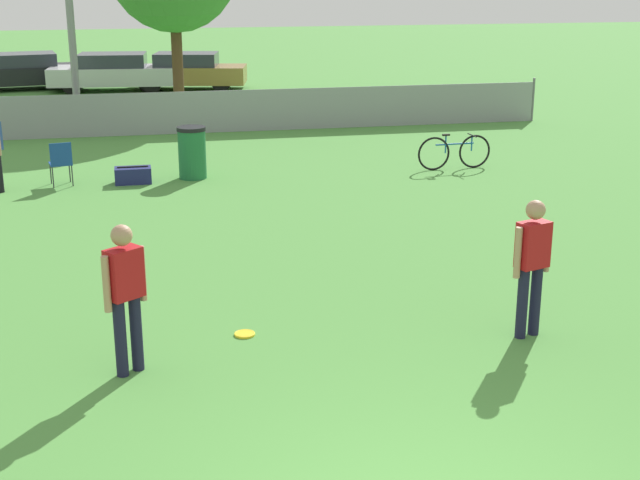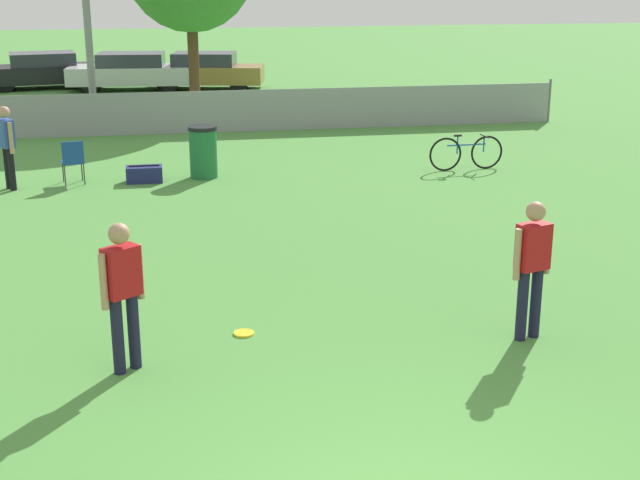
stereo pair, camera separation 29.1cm
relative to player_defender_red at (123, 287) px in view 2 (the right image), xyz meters
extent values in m
cube|color=gray|center=(2.18, 14.44, -0.42)|extent=(18.28, 0.03, 1.10)
cylinder|color=slate|center=(11.32, 14.44, -0.36)|extent=(0.07, 0.07, 1.21)
cylinder|color=#4C331E|center=(1.56, 17.78, 0.45)|extent=(0.32, 0.32, 2.83)
cylinder|color=#191933|center=(-0.08, -0.06, -0.53)|extent=(0.13, 0.13, 0.87)
cylinder|color=#191933|center=(0.08, 0.06, -0.53)|extent=(0.13, 0.13, 0.87)
cube|color=#B21419|center=(0.00, 0.00, 0.17)|extent=(0.43, 0.40, 0.55)
sphere|color=tan|center=(0.00, 0.00, 0.59)|extent=(0.23, 0.23, 0.23)
cylinder|color=tan|center=(-0.18, -0.13, 0.11)|extent=(0.08, 0.08, 0.61)
cylinder|color=tan|center=(0.18, 0.13, 0.11)|extent=(0.08, 0.08, 0.61)
cylinder|color=#191933|center=(4.54, 0.02, -0.53)|extent=(0.13, 0.13, 0.87)
cylinder|color=#191933|center=(4.74, 0.08, -0.53)|extent=(0.13, 0.13, 0.87)
cube|color=#B21419|center=(4.64, 0.05, 0.17)|extent=(0.43, 0.33, 0.55)
sphere|color=tan|center=(4.64, 0.05, 0.59)|extent=(0.23, 0.23, 0.23)
cylinder|color=tan|center=(4.42, -0.02, 0.11)|extent=(0.08, 0.08, 0.61)
cylinder|color=tan|center=(4.86, 0.12, 0.11)|extent=(0.08, 0.08, 0.61)
cylinder|color=black|center=(-2.42, 8.74, -0.55)|extent=(0.13, 0.13, 0.84)
cylinder|color=black|center=(-2.52, 8.91, -0.55)|extent=(0.13, 0.13, 0.84)
cube|color=#2D4C9E|center=(-2.47, 8.82, 0.15)|extent=(0.37, 0.42, 0.55)
sphere|color=tan|center=(-2.47, 8.82, 0.56)|extent=(0.23, 0.23, 0.23)
cylinder|color=tan|center=(-2.36, 8.63, 0.09)|extent=(0.08, 0.08, 0.61)
cylinder|color=tan|center=(-2.58, 9.01, 0.09)|extent=(0.08, 0.08, 0.61)
cylinder|color=yellow|center=(1.34, 0.76, -0.95)|extent=(0.25, 0.25, 0.03)
torus|color=yellow|center=(1.34, 0.76, -0.95)|extent=(0.25, 0.25, 0.03)
cylinder|color=#333338|center=(-1.15, 9.35, -0.76)|extent=(0.02, 0.02, 0.42)
cylinder|color=#333338|center=(-1.51, 9.28, -0.76)|extent=(0.02, 0.02, 0.42)
cylinder|color=#333338|center=(-1.08, 8.98, -0.76)|extent=(0.02, 0.02, 0.42)
cylinder|color=#333338|center=(-1.44, 8.91, -0.76)|extent=(0.02, 0.02, 0.42)
cube|color=navy|center=(-1.30, 9.13, -0.53)|extent=(0.50, 0.50, 0.03)
cube|color=navy|center=(-1.26, 8.93, -0.29)|extent=(0.42, 0.10, 0.44)
torus|color=black|center=(6.47, 8.87, -0.60)|extent=(0.73, 0.09, 0.73)
torus|color=black|center=(7.42, 8.92, -0.60)|extent=(0.73, 0.09, 0.73)
cylinder|color=#195999|center=(6.95, 8.89, -0.41)|extent=(0.88, 0.09, 0.04)
cylinder|color=#195999|center=(6.74, 8.88, -0.41)|extent=(0.03, 0.03, 0.38)
cylinder|color=#195999|center=(7.35, 8.92, -0.41)|extent=(0.03, 0.03, 0.34)
cube|color=black|center=(6.74, 8.88, -0.21)|extent=(0.16, 0.07, 0.04)
cylinder|color=black|center=(7.35, 8.92, -0.24)|extent=(0.05, 0.44, 0.03)
cylinder|color=#1E6638|center=(1.34, 9.19, -0.47)|extent=(0.57, 0.57, 1.00)
cylinder|color=black|center=(1.34, 9.19, 0.07)|extent=(0.60, 0.60, 0.08)
cube|color=navy|center=(0.12, 8.99, -0.80)|extent=(0.73, 0.40, 0.33)
cube|color=black|center=(0.12, 8.99, -0.63)|extent=(0.62, 0.04, 0.02)
cylinder|color=black|center=(-2.36, 25.54, -0.65)|extent=(0.65, 0.28, 0.63)
cylinder|color=black|center=(-2.10, 24.01, -0.65)|extent=(0.65, 0.28, 0.63)
cylinder|color=black|center=(-4.99, 25.09, -0.65)|extent=(0.65, 0.28, 0.63)
cylinder|color=black|center=(-4.73, 23.57, -0.65)|extent=(0.65, 0.28, 0.63)
cube|color=black|center=(-3.55, 24.55, -0.46)|extent=(4.54, 2.46, 0.61)
cube|color=#2D333D|center=(-3.55, 24.55, 0.07)|extent=(2.46, 1.90, 0.45)
cylinder|color=black|center=(1.02, 24.13, -0.63)|extent=(0.68, 0.24, 0.67)
cylinder|color=black|center=(0.87, 22.58, -0.63)|extent=(0.68, 0.24, 0.67)
cylinder|color=black|center=(-1.68, 24.39, -0.63)|extent=(0.68, 0.24, 0.67)
cylinder|color=black|center=(-1.83, 22.84, -0.63)|extent=(0.68, 0.24, 0.67)
cube|color=#B7B7BC|center=(-0.41, 23.48, -0.43)|extent=(4.54, 2.19, 0.61)
cube|color=#2D333D|center=(-0.41, 23.48, 0.10)|extent=(2.42, 1.78, 0.46)
cylinder|color=black|center=(3.56, 23.71, -0.64)|extent=(0.68, 0.31, 0.66)
cylinder|color=black|center=(3.27, 22.30, -0.64)|extent=(0.68, 0.31, 0.66)
cylinder|color=black|center=(1.04, 24.24, -0.64)|extent=(0.68, 0.31, 0.66)
cylinder|color=black|center=(0.74, 22.83, -0.64)|extent=(0.68, 0.31, 0.66)
cube|color=olive|center=(2.15, 23.27, -0.44)|extent=(4.41, 2.48, 0.61)
cube|color=#2D333D|center=(2.15, 23.27, 0.09)|extent=(2.42, 1.87, 0.46)
camera|label=1|loc=(0.20, -9.06, 3.26)|focal=50.00mm
camera|label=2|loc=(0.48, -9.12, 3.26)|focal=50.00mm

